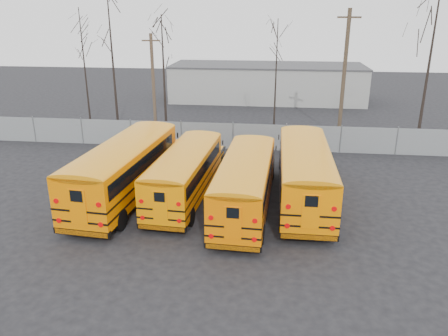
# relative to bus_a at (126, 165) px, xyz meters

# --- Properties ---
(ground) EXTENTS (120.00, 120.00, 0.00)m
(ground) POSITION_rel_bus_a_xyz_m (4.94, -2.10, -1.96)
(ground) COLOR black
(ground) RESTS_ON ground
(fence) EXTENTS (40.00, 0.04, 2.00)m
(fence) POSITION_rel_bus_a_xyz_m (4.94, 9.90, -0.96)
(fence) COLOR gray
(fence) RESTS_ON ground
(distant_building) EXTENTS (22.00, 8.00, 4.00)m
(distant_building) POSITION_rel_bus_a_xyz_m (6.94, 29.90, 0.04)
(distant_building) COLOR #9B9C97
(distant_building) RESTS_ON ground
(bus_a) EXTENTS (3.73, 12.11, 3.34)m
(bus_a) POSITION_rel_bus_a_xyz_m (0.00, 0.00, 0.00)
(bus_a) COLOR black
(bus_a) RESTS_ON ground
(bus_b) EXTENTS (3.03, 10.47, 2.90)m
(bus_b) POSITION_rel_bus_a_xyz_m (3.30, 0.33, -0.26)
(bus_b) COLOR black
(bus_b) RESTS_ON ground
(bus_c) EXTENTS (2.91, 10.85, 3.01)m
(bus_c) POSITION_rel_bus_a_xyz_m (6.69, -0.90, -0.19)
(bus_c) COLOR black
(bus_c) RESTS_ON ground
(bus_d) EXTENTS (2.65, 11.48, 3.21)m
(bus_d) POSITION_rel_bus_a_xyz_m (9.78, 0.69, -0.08)
(bus_d) COLOR black
(bus_d) RESTS_ON ground
(utility_pole_left) EXTENTS (1.48, 0.26, 8.31)m
(utility_pole_left) POSITION_rel_bus_a_xyz_m (-1.90, 12.86, 2.32)
(utility_pole_left) COLOR #4F3D2C
(utility_pole_left) RESTS_ON ground
(utility_pole_right) EXTENTS (1.77, 0.66, 10.19)m
(utility_pole_right) POSITION_rel_bus_a_xyz_m (13.39, 14.22, 3.28)
(utility_pole_right) COLOR #443627
(utility_pole_right) RESTS_ON ground
(tree_0) EXTENTS (0.26, 0.26, 10.28)m
(tree_0) POSITION_rel_bus_a_xyz_m (-8.72, 15.30, 3.18)
(tree_0) COLOR black
(tree_0) RESTS_ON ground
(tree_1) EXTENTS (0.26, 0.26, 11.66)m
(tree_1) POSITION_rel_bus_a_xyz_m (-6.00, 15.00, 3.88)
(tree_1) COLOR black
(tree_1) RESTS_ON ground
(tree_2) EXTENTS (0.26, 0.26, 9.71)m
(tree_2) POSITION_rel_bus_a_xyz_m (-1.74, 15.74, 2.90)
(tree_2) COLOR black
(tree_2) RESTS_ON ground
(tree_3) EXTENTS (0.26, 0.26, 9.40)m
(tree_3) POSITION_rel_bus_a_xyz_m (7.98, 15.26, 2.75)
(tree_3) COLOR black
(tree_3) RESTS_ON ground
(tree_4) EXTENTS (0.26, 0.26, 12.29)m
(tree_4) POSITION_rel_bus_a_xyz_m (19.04, 12.01, 4.19)
(tree_4) COLOR black
(tree_4) RESTS_ON ground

